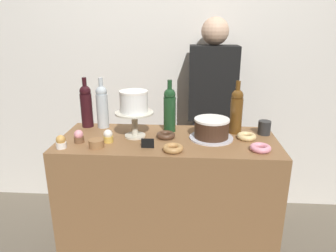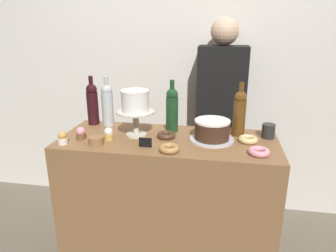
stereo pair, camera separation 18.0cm
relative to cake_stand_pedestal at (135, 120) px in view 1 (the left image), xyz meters
The scene contains 21 objects.
back_wall 0.89m from the cake_stand_pedestal, 76.15° to the left, with size 6.00×0.05×2.60m.
display_counter 0.59m from the cake_stand_pedestal, ahead, with size 1.28×0.52×0.90m.
cake_stand_pedestal is the anchor object (origin of this frame).
white_layer_cake 0.11m from the cake_stand_pedestal, behind, with size 0.17×0.17×0.13m.
silver_serving_platter 0.47m from the cake_stand_pedestal, ahead, with size 0.26×0.26×0.01m.
chocolate_round_cake 0.46m from the cake_stand_pedestal, ahead, with size 0.20×0.20×0.11m.
wine_bottle_green 0.24m from the cake_stand_pedestal, 29.90° to the left, with size 0.08×0.08×0.33m.
wine_bottle_clear 0.29m from the cake_stand_pedestal, 145.15° to the left, with size 0.08×0.08×0.33m.
wine_bottle_dark_red 0.39m from the cake_stand_pedestal, 153.54° to the left, with size 0.08×0.08×0.33m.
wine_bottle_amber 0.62m from the cake_stand_pedestal, 10.57° to the left, with size 0.08×0.08×0.33m.
cupcake_vanilla 0.18m from the cake_stand_pedestal, 145.00° to the right, with size 0.06×0.06×0.07m.
cupcake_caramel 0.43m from the cake_stand_pedestal, 151.13° to the right, with size 0.06×0.06×0.07m.
cupcake_strawberry 0.33m from the cake_stand_pedestal, 159.22° to the right, with size 0.06×0.06×0.07m.
donut_maple 0.33m from the cake_stand_pedestal, 40.64° to the right, with size 0.11×0.11×0.03m.
donut_glazed 0.67m from the cake_stand_pedestal, ahead, with size 0.11×0.11×0.03m.
donut_pink 0.73m from the cake_stand_pedestal, 13.37° to the right, with size 0.11×0.11×0.03m.
donut_chocolate 0.21m from the cake_stand_pedestal, ahead, with size 0.11×0.11×0.03m.
cookie_stack 0.27m from the cake_stand_pedestal, 135.49° to the right, with size 0.08×0.08×0.04m.
price_sign_chalkboard 0.21m from the cake_stand_pedestal, 59.62° to the right, with size 0.07×0.01×0.05m.
coffee_cup_ceramic 0.79m from the cake_stand_pedestal, ahead, with size 0.08×0.08×0.08m.
barista_figure 0.80m from the cake_stand_pedestal, 50.89° to the left, with size 0.36×0.22×1.60m.
Camera 1 is at (0.12, -1.70, 1.55)m, focal length 33.03 mm.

